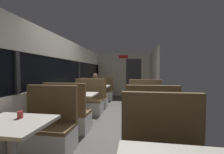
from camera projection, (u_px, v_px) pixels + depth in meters
name	position (u px, v px, depth m)	size (l,w,h in m)	color
ground_plane	(111.00, 124.00, 3.68)	(3.30, 9.20, 0.02)	#514F4C
carriage_window_panel_left	(58.00, 80.00, 3.85)	(0.09, 8.48, 2.30)	beige
carriage_end_bulkhead	(124.00, 75.00, 7.76)	(2.90, 0.11, 2.30)	beige
carriage_aisle_panel_right	(154.00, 76.00, 6.37)	(0.08, 2.40, 2.30)	beige
dining_table_near_window	(12.00, 130.00, 1.72)	(0.90, 0.70, 0.74)	#9E9EA3
bench_near_window_facing_entry	(47.00, 131.00, 2.43)	(0.95, 0.50, 1.10)	silver
dining_table_mid_window	(80.00, 97.00, 3.88)	(0.90, 0.70, 0.74)	#9E9EA3
bench_mid_window_facing_end	(68.00, 117.00, 3.20)	(0.95, 0.50, 1.10)	silver
bench_mid_window_facing_entry	(88.00, 103.00, 4.58)	(0.95, 0.50, 1.10)	silver
dining_table_far_window	(99.00, 88.00, 6.03)	(0.90, 0.70, 0.74)	#9E9EA3
bench_far_window_facing_end	(94.00, 98.00, 5.36)	(0.95, 0.50, 1.10)	silver
bench_far_window_facing_entry	(103.00, 93.00, 6.74)	(0.95, 0.50, 1.10)	silver
dining_table_rear_aisle	(148.00, 101.00, 3.41)	(0.90, 0.70, 0.74)	#9E9EA3
bench_rear_aisle_facing_end	(151.00, 124.00, 2.73)	(0.95, 0.50, 1.10)	silver
bench_rear_aisle_facing_entry	(145.00, 107.00, 4.11)	(0.95, 0.50, 1.10)	silver
seated_passenger	(95.00, 92.00, 5.42)	(0.47, 0.55, 1.26)	#26262D
coffee_cup_primary	(20.00, 115.00, 1.86)	(0.07, 0.07, 0.09)	#B23333
coffee_cup_secondary	(98.00, 84.00, 6.19)	(0.07, 0.07, 0.09)	#B23333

